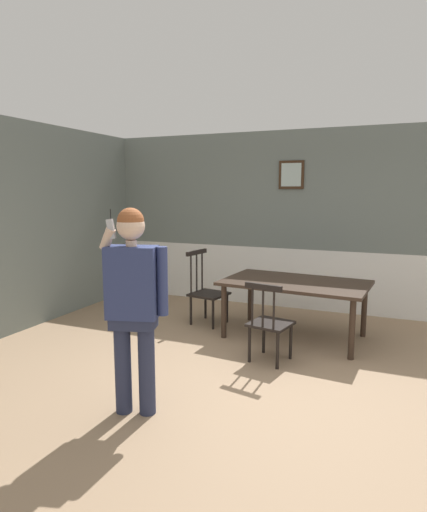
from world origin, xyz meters
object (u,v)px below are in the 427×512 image
Objects in this scene: dining_table at (295,287)px; chair_near_window at (207,291)px; chair_by_doorway at (269,323)px; person_figure at (134,297)px.

dining_table is 1.80× the size of chair_near_window.
chair_by_doorway is 0.52× the size of person_figure.
chair_by_doorway is at bearing -132.28° from person_figure.
person_figure reaches higher than chair_by_doorway.
chair_near_window is at bearing -96.02° from person_figure.
person_figure is (-0.75, -1.52, 0.57)m from chair_by_doorway.
person_figure is at bearing 20.11° from chair_near_window.
chair_near_window is at bearing 150.67° from chair_by_doorway.
chair_near_window is (-1.29, 0.11, -0.19)m from dining_table.
chair_by_doorway is at bearing -95.07° from dining_table.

